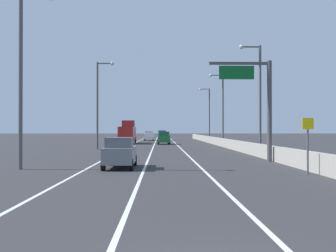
{
  "coord_description": "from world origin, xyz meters",
  "views": [
    {
      "loc": [
        -1.02,
        -6.03,
        2.4
      ],
      "look_at": [
        -0.13,
        42.28,
        2.79
      ],
      "focal_mm": 43.3,
      "sensor_mm": 36.0,
      "label": 1
    }
  ],
  "objects_px": {
    "speed_advisory_sign": "(308,141)",
    "lamp_post_right_fourth": "(208,111)",
    "car_gray_1": "(120,153)",
    "car_green_3": "(164,138)",
    "box_truck": "(128,133)",
    "lamp_post_right_third": "(221,104)",
    "lamp_post_right_second": "(258,91)",
    "car_white_2": "(149,136)",
    "lamp_post_left_mid": "(99,99)",
    "lamp_post_left_near": "(25,68)",
    "car_blue_0": "(162,136)",
    "overhead_sign_gantry": "(260,98)"
  },
  "relations": [
    {
      "from": "car_gray_1",
      "to": "lamp_post_right_second",
      "type": "bearing_deg",
      "value": 49.39
    },
    {
      "from": "car_green_3",
      "to": "box_truck",
      "type": "height_order",
      "value": "box_truck"
    },
    {
      "from": "lamp_post_left_mid",
      "to": "box_truck",
      "type": "relative_size",
      "value": 1.12
    },
    {
      "from": "lamp_post_right_second",
      "to": "speed_advisory_sign",
      "type": "bearing_deg",
      "value": -95.15
    },
    {
      "from": "overhead_sign_gantry",
      "to": "car_white_2",
      "type": "xyz_separation_m",
      "value": [
        -9.82,
        55.32,
        -3.73
      ]
    },
    {
      "from": "lamp_post_right_third",
      "to": "lamp_post_right_fourth",
      "type": "relative_size",
      "value": 1.0
    },
    {
      "from": "lamp_post_right_third",
      "to": "lamp_post_left_mid",
      "type": "distance_m",
      "value": 19.41
    },
    {
      "from": "speed_advisory_sign",
      "to": "lamp_post_right_fourth",
      "type": "bearing_deg",
      "value": 88.4
    },
    {
      "from": "car_blue_0",
      "to": "box_truck",
      "type": "xyz_separation_m",
      "value": [
        -5.85,
        -16.53,
        0.72
      ]
    },
    {
      "from": "lamp_post_right_second",
      "to": "car_white_2",
      "type": "relative_size",
      "value": 2.61
    },
    {
      "from": "car_green_3",
      "to": "speed_advisory_sign",
      "type": "bearing_deg",
      "value": -80.46
    },
    {
      "from": "car_gray_1",
      "to": "box_truck",
      "type": "xyz_separation_m",
      "value": [
        -3.08,
        43.47,
        0.84
      ]
    },
    {
      "from": "speed_advisory_sign",
      "to": "lamp_post_right_third",
      "type": "bearing_deg",
      "value": 88.27
    },
    {
      "from": "overhead_sign_gantry",
      "to": "car_white_2",
      "type": "distance_m",
      "value": 56.31
    },
    {
      "from": "speed_advisory_sign",
      "to": "lamp_post_right_fourth",
      "type": "relative_size",
      "value": 0.28
    },
    {
      "from": "speed_advisory_sign",
      "to": "lamp_post_left_mid",
      "type": "height_order",
      "value": "lamp_post_left_mid"
    },
    {
      "from": "lamp_post_left_near",
      "to": "car_blue_0",
      "type": "relative_size",
      "value": 2.47
    },
    {
      "from": "lamp_post_left_mid",
      "to": "overhead_sign_gantry",
      "type": "bearing_deg",
      "value": -52.37
    },
    {
      "from": "lamp_post_left_mid",
      "to": "car_blue_0",
      "type": "xyz_separation_m",
      "value": [
        7.66,
        36.02,
        -4.99
      ]
    },
    {
      "from": "lamp_post_right_second",
      "to": "car_green_3",
      "type": "height_order",
      "value": "lamp_post_right_second"
    },
    {
      "from": "lamp_post_right_second",
      "to": "lamp_post_right_third",
      "type": "distance_m",
      "value": 20.57
    },
    {
      "from": "lamp_post_right_fourth",
      "to": "lamp_post_left_near",
      "type": "xyz_separation_m",
      "value": [
        -17.57,
        -55.7,
        0.0
      ]
    },
    {
      "from": "car_gray_1",
      "to": "car_green_3",
      "type": "bearing_deg",
      "value": 85.66
    },
    {
      "from": "car_green_3",
      "to": "box_truck",
      "type": "xyz_separation_m",
      "value": [
        -6.09,
        3.84,
        0.77
      ]
    },
    {
      "from": "lamp_post_left_mid",
      "to": "car_white_2",
      "type": "relative_size",
      "value": 2.61
    },
    {
      "from": "car_gray_1",
      "to": "lamp_post_left_mid",
      "type": "bearing_deg",
      "value": 101.53
    },
    {
      "from": "overhead_sign_gantry",
      "to": "lamp_post_right_second",
      "type": "xyz_separation_m",
      "value": [
        2.03,
        9.02,
        1.33
      ]
    },
    {
      "from": "speed_advisory_sign",
      "to": "car_blue_0",
      "type": "distance_m",
      "value": 64.22
    },
    {
      "from": "car_gray_1",
      "to": "lamp_post_left_near",
      "type": "bearing_deg",
      "value": -172.92
    },
    {
      "from": "car_white_2",
      "to": "lamp_post_right_second",
      "type": "bearing_deg",
      "value": -75.64
    },
    {
      "from": "speed_advisory_sign",
      "to": "car_gray_1",
      "type": "height_order",
      "value": "speed_advisory_sign"
    },
    {
      "from": "lamp_post_right_second",
      "to": "lamp_post_right_fourth",
      "type": "relative_size",
      "value": 1.0
    },
    {
      "from": "car_white_2",
      "to": "car_green_3",
      "type": "relative_size",
      "value": 0.87
    },
    {
      "from": "lamp_post_right_third",
      "to": "car_white_2",
      "type": "xyz_separation_m",
      "value": [
        -11.42,
        25.73,
        -5.05
      ]
    },
    {
      "from": "car_green_3",
      "to": "lamp_post_right_fourth",
      "type": "bearing_deg",
      "value": 59.84
    },
    {
      "from": "lamp_post_left_mid",
      "to": "car_blue_0",
      "type": "distance_m",
      "value": 37.16
    },
    {
      "from": "lamp_post_right_third",
      "to": "car_blue_0",
      "type": "xyz_separation_m",
      "value": [
        -8.7,
        25.56,
        -4.99
      ]
    },
    {
      "from": "lamp_post_right_third",
      "to": "lamp_post_right_second",
      "type": "bearing_deg",
      "value": -88.8
    },
    {
      "from": "speed_advisory_sign",
      "to": "car_gray_1",
      "type": "relative_size",
      "value": 0.69
    },
    {
      "from": "lamp_post_right_second",
      "to": "car_blue_0",
      "type": "relative_size",
      "value": 2.47
    },
    {
      "from": "lamp_post_left_mid",
      "to": "box_truck",
      "type": "height_order",
      "value": "lamp_post_left_mid"
    },
    {
      "from": "speed_advisory_sign",
      "to": "lamp_post_right_third",
      "type": "xyz_separation_m",
      "value": [
        1.16,
        38.21,
        4.29
      ]
    },
    {
      "from": "speed_advisory_sign",
      "to": "lamp_post_right_second",
      "type": "height_order",
      "value": "lamp_post_right_second"
    },
    {
      "from": "speed_advisory_sign",
      "to": "car_gray_1",
      "type": "xyz_separation_m",
      "value": [
        -10.3,
        3.78,
        -0.82
      ]
    },
    {
      "from": "car_gray_1",
      "to": "car_green_3",
      "type": "relative_size",
      "value": 0.93
    },
    {
      "from": "lamp_post_right_fourth",
      "to": "lamp_post_left_near",
      "type": "bearing_deg",
      "value": -107.51
    },
    {
      "from": "box_truck",
      "to": "speed_advisory_sign",
      "type": "bearing_deg",
      "value": -74.18
    },
    {
      "from": "lamp_post_right_second",
      "to": "lamp_post_right_third",
      "type": "xyz_separation_m",
      "value": [
        -0.43,
        20.57,
        0.0
      ]
    },
    {
      "from": "lamp_post_right_fourth",
      "to": "box_truck",
      "type": "bearing_deg",
      "value": -142.49
    },
    {
      "from": "car_white_2",
      "to": "box_truck",
      "type": "relative_size",
      "value": 0.43
    }
  ]
}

